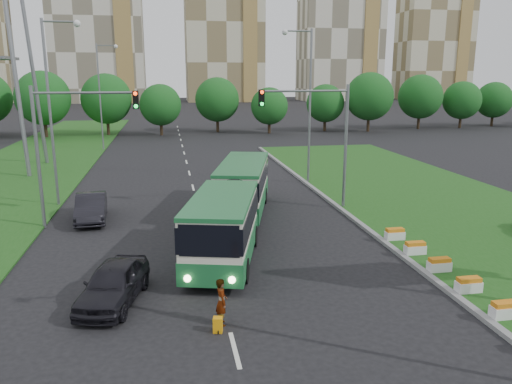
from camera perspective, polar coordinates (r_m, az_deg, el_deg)
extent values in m
plane|color=black|center=(22.49, 3.14, -9.15)|extent=(360.00, 360.00, 0.00)
cube|color=#1B4D16|center=(34.47, 21.45, -1.96)|extent=(14.00, 60.00, 0.15)
cube|color=gray|center=(31.43, 10.56, -2.64)|extent=(0.30, 60.00, 0.18)
cube|color=#1B4D16|center=(47.85, -25.94, 1.64)|extent=(12.00, 110.00, 0.10)
cylinder|color=slate|center=(32.58, 10.20, 4.97)|extent=(0.20, 0.20, 8.00)
cylinder|color=slate|center=(31.42, 5.66, 11.42)|extent=(5.50, 0.14, 0.14)
cube|color=black|center=(30.80, 0.63, 10.70)|extent=(0.32, 0.32, 1.00)
cylinder|color=slate|center=(30.43, -23.66, 3.50)|extent=(0.20, 0.20, 8.00)
cylinder|color=slate|center=(29.57, -19.04, 10.67)|extent=(5.50, 0.14, 0.14)
cube|color=black|center=(29.30, -13.58, 10.21)|extent=(0.32, 0.32, 1.00)
cube|color=beige|center=(172.30, -17.78, 18.42)|extent=(28.00, 15.00, 52.00)
cube|color=beige|center=(172.17, -3.71, 18.66)|extent=(25.00, 15.00, 50.00)
cube|color=beige|center=(181.07, 9.62, 17.76)|extent=(27.00, 15.00, 47.00)
cube|color=beige|center=(195.22, 19.68, 15.83)|extent=(24.00, 14.00, 40.00)
cube|color=beige|center=(22.81, -1.17, -3.98)|extent=(2.58, 7.12, 2.79)
cube|color=beige|center=(31.58, -3.78, 0.85)|extent=(2.58, 8.67, 2.79)
cylinder|color=black|center=(26.81, -2.57, -1.49)|extent=(2.58, 1.29, 2.58)
cube|color=#1C6333|center=(23.10, -1.16, -6.18)|extent=(2.66, 7.17, 0.98)
cube|color=#1C6333|center=(31.79, -3.75, -0.78)|extent=(2.66, 8.72, 0.98)
cube|color=black|center=(22.68, -1.17, -2.86)|extent=(2.66, 7.17, 1.08)
cube|color=black|center=(31.48, -3.79, 1.68)|extent=(2.66, 8.72, 1.08)
imported|color=black|center=(20.14, -15.98, -10.00)|extent=(2.91, 4.94, 1.58)
imported|color=black|center=(31.58, -18.33, -1.68)|extent=(2.07, 4.97, 1.60)
imported|color=gray|center=(17.83, -3.95, -12.40)|extent=(0.45, 0.65, 1.70)
cube|color=orange|center=(17.59, -4.39, -14.90)|extent=(0.32, 0.27, 0.54)
cylinder|color=black|center=(17.57, -4.33, -15.70)|extent=(0.04, 0.13, 0.13)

